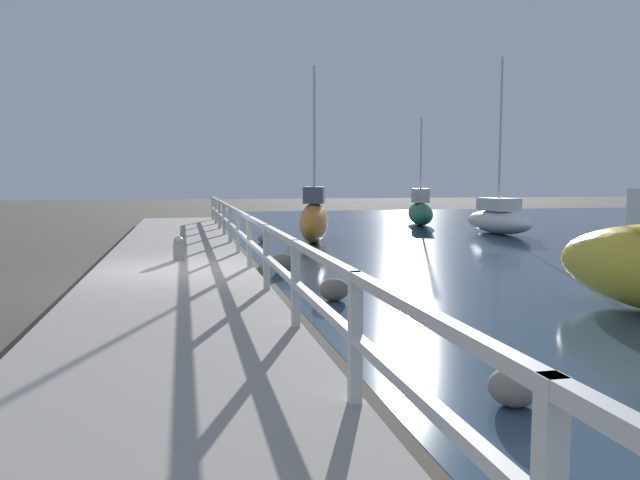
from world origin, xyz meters
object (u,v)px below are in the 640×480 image
sailboat_orange (314,219)px  sailboat_white (498,219)px  mooring_bollard (179,248)px  sailboat_green (420,211)px

sailboat_orange → sailboat_white: sailboat_white is taller
mooring_bollard → sailboat_orange: sailboat_orange is taller
mooring_bollard → sailboat_white: 14.99m
sailboat_green → sailboat_orange: bearing=-120.7°
mooring_bollard → sailboat_green: bearing=50.6°
mooring_bollard → sailboat_white: sailboat_white is taller
mooring_bollard → sailboat_white: (12.40, 8.41, -0.00)m
mooring_bollard → sailboat_green: 17.51m
sailboat_green → sailboat_white: (1.29, -5.12, -0.06)m
sailboat_orange → mooring_bollard: bearing=-109.3°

